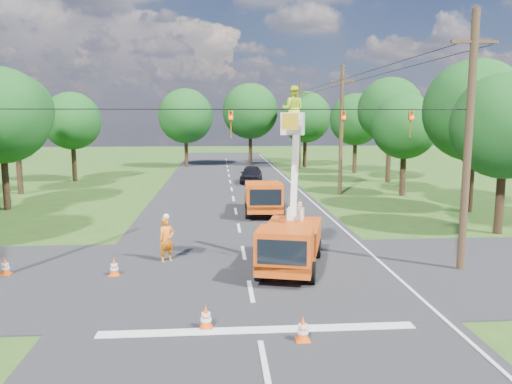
{
  "coord_description": "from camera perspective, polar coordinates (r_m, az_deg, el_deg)",
  "views": [
    {
      "loc": [
        -1.07,
        -16.52,
        5.99
      ],
      "look_at": [
        0.64,
        6.14,
        2.6
      ],
      "focal_mm": 35.0,
      "sensor_mm": 36.0,
      "label": 1
    }
  ],
  "objects": [
    {
      "name": "road_cross",
      "position": [
        19.5,
        -0.98,
        -9.41
      ],
      "size": [
        56.0,
        10.0,
        0.07
      ],
      "primitive_type": "cube",
      "color": "black",
      "rests_on": "ground"
    },
    {
      "name": "stop_bar",
      "position": [
        14.65,
        0.25,
        -15.66
      ],
      "size": [
        9.0,
        0.45,
        0.02
      ],
      "primitive_type": "cube",
      "color": "silver",
      "rests_on": "ground"
    },
    {
      "name": "tree_left_d",
      "position": [
        36.3,
        -27.15,
        7.77
      ],
      "size": [
        6.2,
        6.2,
        9.24
      ],
      "color": "#382616",
      "rests_on": "ground"
    },
    {
      "name": "ground",
      "position": [
        37.03,
        -2.6,
        -0.84
      ],
      "size": [
        140.0,
        140.0,
        0.0
      ],
      "primitive_type": "plane",
      "color": "#254E17",
      "rests_on": "ground"
    },
    {
      "name": "tree_far_b",
      "position": [
        63.66,
        -0.65,
        9.22
      ],
      "size": [
        7.0,
        7.0,
        10.32
      ],
      "color": "#382616",
      "rests_on": "ground"
    },
    {
      "name": "tree_right_a",
      "position": [
        28.53,
        26.6,
        6.74
      ],
      "size": [
        5.4,
        5.4,
        8.28
      ],
      "color": "#382616",
      "rests_on": "ground"
    },
    {
      "name": "traffic_cone_4",
      "position": [
        19.95,
        -15.91,
        -8.25
      ],
      "size": [
        0.38,
        0.38,
        0.71
      ],
      "color": "#FF550D",
      "rests_on": "ground"
    },
    {
      "name": "tree_left_f",
      "position": [
        50.43,
        -20.3,
        7.62
      ],
      "size": [
        5.4,
        5.4,
        8.4
      ],
      "color": "#382616",
      "rests_on": "ground"
    },
    {
      "name": "traffic_cone_3",
      "position": [
        29.04,
        2.23,
        -2.71
      ],
      "size": [
        0.38,
        0.38,
        0.71
      ],
      "color": "#FF550D",
      "rests_on": "ground"
    },
    {
      "name": "signal_span",
      "position": [
        18.81,
        5.83,
        8.1
      ],
      "size": [
        18.0,
        0.29,
        1.07
      ],
      "color": "black",
      "rests_on": "ground"
    },
    {
      "name": "traffic_cone_0",
      "position": [
        14.73,
        -5.74,
        -14.04
      ],
      "size": [
        0.38,
        0.38,
        0.71
      ],
      "color": "#FF550D",
      "rests_on": "ground"
    },
    {
      "name": "tree_left_e",
      "position": [
        43.47,
        -25.81,
        8.31
      ],
      "size": [
        5.8,
        5.8,
        9.41
      ],
      "color": "#382616",
      "rests_on": "ground"
    },
    {
      "name": "pole_right_far",
      "position": [
        59.31,
        5.02,
        7.6
      ],
      "size": [
        1.8,
        0.3,
        10.0
      ],
      "color": "#4C3823",
      "rests_on": "ground"
    },
    {
      "name": "traffic_cone_5",
      "position": [
        21.54,
        -26.74,
        -7.61
      ],
      "size": [
        0.38,
        0.38,
        0.71
      ],
      "color": "#FF550D",
      "rests_on": "ground"
    },
    {
      "name": "traffic_cone_7",
      "position": [
        32.99,
        5.03,
        -1.38
      ],
      "size": [
        0.38,
        0.38,
        0.71
      ],
      "color": "#FF550D",
      "rests_on": "ground"
    },
    {
      "name": "edge_line",
      "position": [
        37.61,
        5.96,
        -0.73
      ],
      "size": [
        0.12,
        90.0,
        0.02
      ],
      "primitive_type": "cube",
      "color": "silver",
      "rests_on": "ground"
    },
    {
      "name": "tree_far_a",
      "position": [
        61.65,
        -8.06,
        8.59
      ],
      "size": [
        6.6,
        6.6,
        9.5
      ],
      "color": "#382616",
      "rests_on": "ground"
    },
    {
      "name": "second_truck",
      "position": [
        31.2,
        0.87,
        -0.5
      ],
      "size": [
        2.52,
        5.86,
        2.15
      ],
      "rotation": [
        0.0,
        0.0,
        -0.05
      ],
      "color": "#CC4E0E",
      "rests_on": "ground"
    },
    {
      "name": "tree_right_c",
      "position": [
        40.15,
        16.64,
        7.16
      ],
      "size": [
        5.0,
        5.0,
        7.83
      ],
      "color": "#382616",
      "rests_on": "ground"
    },
    {
      "name": "tree_right_e",
      "position": [
        55.55,
        11.33,
        8.14
      ],
      "size": [
        5.6,
        5.6,
        8.63
      ],
      "color": "#382616",
      "rests_on": "ground"
    },
    {
      "name": "traffic_cone_1",
      "position": [
        13.97,
        5.38,
        -15.34
      ],
      "size": [
        0.38,
        0.38,
        0.71
      ],
      "color": "#FF550D",
      "rests_on": "ground"
    },
    {
      "name": "pole_right_mid",
      "position": [
        39.7,
        9.71,
        7.09
      ],
      "size": [
        1.8,
        0.3,
        10.0
      ],
      "color": "#4C3823",
      "rests_on": "ground"
    },
    {
      "name": "tree_right_d",
      "position": [
        48.21,
        15.1,
        9.01
      ],
      "size": [
        6.0,
        6.0,
        9.7
      ],
      "color": "#382616",
      "rests_on": "ground"
    },
    {
      "name": "tree_far_c",
      "position": [
        61.44,
        5.66,
        8.51
      ],
      "size": [
        6.2,
        6.2,
        9.18
      ],
      "color": "#382616",
      "rests_on": "ground"
    },
    {
      "name": "road_main",
      "position": [
        37.03,
        -2.6,
        -0.84
      ],
      "size": [
        12.0,
        100.0,
        0.06
      ],
      "primitive_type": "cube",
      "color": "black",
      "rests_on": "ground"
    },
    {
      "name": "pole_right_near",
      "position": [
        20.87,
        23.09,
        5.38
      ],
      "size": [
        1.8,
        0.3,
        10.0
      ],
      "color": "#4C3823",
      "rests_on": "ground"
    },
    {
      "name": "tree_right_b",
      "position": [
        34.5,
        23.73,
        8.51
      ],
      "size": [
        6.4,
        6.4,
        9.65
      ],
      "color": "#382616",
      "rests_on": "ground"
    },
    {
      "name": "bucket_truck",
      "position": [
        19.74,
        3.97,
        -4.48
      ],
      "size": [
        3.32,
        5.78,
        7.2
      ],
      "rotation": [
        0.0,
        0.0,
        -0.26
      ],
      "color": "#CC4E0E",
      "rests_on": "ground"
    },
    {
      "name": "ground_worker",
      "position": [
        21.23,
        -10.17,
        -5.38
      ],
      "size": [
        0.83,
        0.75,
        1.9
      ],
      "primitive_type": "imported",
      "rotation": [
        0.0,
        0.0,
        0.56
      ],
      "color": "orange",
      "rests_on": "ground"
    },
    {
      "name": "distant_car",
      "position": [
        46.49,
        -0.55,
        2.06
      ],
      "size": [
        2.53,
        4.85,
        1.57
      ],
      "primitive_type": "imported",
      "rotation": [
        0.0,
        0.0,
        -0.15
      ],
      "color": "black",
      "rests_on": "ground"
    },
    {
      "name": "traffic_cone_2",
      "position": [
        26.12,
        2.92,
        -3.98
      ],
      "size": [
        0.38,
        0.38,
        0.71
      ],
      "color": "#FF550D",
      "rests_on": "ground"
    }
  ]
}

